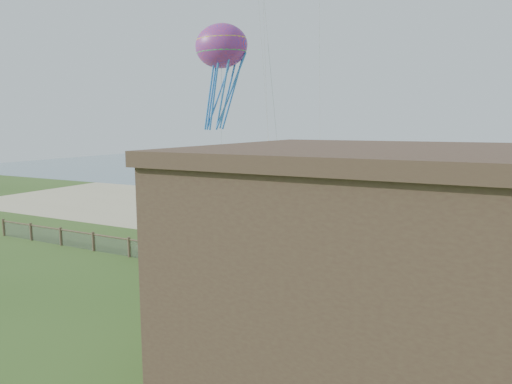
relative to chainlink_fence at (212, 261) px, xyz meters
The scene contains 8 objects.
ground 6.03m from the chainlink_fence, 90.00° to the right, with size 160.00×160.00×0.00m, color #33511C.
sand_beach 16.01m from the chainlink_fence, 90.00° to the left, with size 72.00×20.00×0.02m, color #C2B78C.
ocean 60.00m from the chainlink_fence, 90.00° to the left, with size 160.00×68.00×0.02m, color slate.
chainlink_fence is the anchor object (origin of this frame).
motel 15.06m from the chainlink_fence, 28.30° to the right, with size 15.00×10.00×7.00m, color #4B3228.
motel_deck 13.04m from the chainlink_fence, ahead, with size 15.00×2.00×0.50m, color brown.
picnic_table 5.31m from the chainlink_fence, 10.86° to the right, with size 2.01×1.52×0.85m, color brown, non-canonical shape.
octopus_kite 13.56m from the chainlink_fence, 116.80° to the left, with size 3.72×2.62×7.65m, color red, non-canonical shape.
Camera 1 is at (13.27, -14.62, 8.02)m, focal length 32.00 mm.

